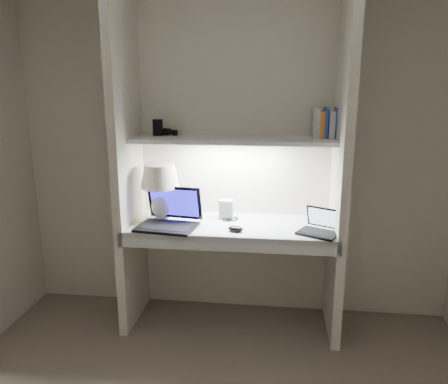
# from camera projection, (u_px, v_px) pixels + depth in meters

# --- Properties ---
(back_wall) EXTENTS (3.20, 0.01, 2.50)m
(back_wall) POSITION_uv_depth(u_px,v_px,m) (235.00, 150.00, 3.22)
(back_wall) COLOR beige
(back_wall) RESTS_ON floor
(alcove_panel_left) EXTENTS (0.06, 0.55, 2.50)m
(alcove_panel_left) POSITION_uv_depth(u_px,v_px,m) (127.00, 154.00, 3.04)
(alcove_panel_left) COLOR beige
(alcove_panel_left) RESTS_ON floor
(alcove_panel_right) EXTENTS (0.06, 0.55, 2.50)m
(alcove_panel_right) POSITION_uv_depth(u_px,v_px,m) (342.00, 159.00, 2.87)
(alcove_panel_right) COLOR beige
(alcove_panel_right) RESTS_ON floor
(desk) EXTENTS (1.40, 0.55, 0.04)m
(desk) POSITION_uv_depth(u_px,v_px,m) (231.00, 227.00, 3.07)
(desk) COLOR white
(desk) RESTS_ON alcove_panel_left
(desk_apron) EXTENTS (1.46, 0.03, 0.10)m
(desk_apron) POSITION_uv_depth(u_px,v_px,m) (227.00, 244.00, 2.83)
(desk_apron) COLOR silver
(desk_apron) RESTS_ON desk
(shelf) EXTENTS (1.40, 0.36, 0.03)m
(shelf) POSITION_uv_depth(u_px,v_px,m) (233.00, 140.00, 3.02)
(shelf) COLOR silver
(shelf) RESTS_ON back_wall
(strip_light) EXTENTS (0.60, 0.04, 0.02)m
(strip_light) POSITION_uv_depth(u_px,v_px,m) (233.00, 143.00, 3.03)
(strip_light) COLOR white
(strip_light) RESTS_ON shelf
(table_lamp) EXTENTS (0.28, 0.28, 0.41)m
(table_lamp) POSITION_uv_depth(u_px,v_px,m) (160.00, 183.00, 3.11)
(table_lamp) COLOR white
(table_lamp) RESTS_ON desk
(laptop_main) EXTENTS (0.43, 0.39, 0.26)m
(laptop_main) POSITION_uv_depth(u_px,v_px,m) (170.00, 218.00, 3.02)
(laptop_main) COLOR black
(laptop_main) RESTS_ON desk
(laptop_netbook) EXTENTS (0.32, 0.31, 0.16)m
(laptop_netbook) POSITION_uv_depth(u_px,v_px,m) (320.00, 228.00, 2.87)
(laptop_netbook) COLOR black
(laptop_netbook) RESTS_ON desk
(speaker) EXTENTS (0.10, 0.07, 0.14)m
(speaker) POSITION_uv_depth(u_px,v_px,m) (226.00, 209.00, 3.18)
(speaker) COLOR silver
(speaker) RESTS_ON desk
(mouse) EXTENTS (0.12, 0.09, 0.04)m
(mouse) POSITION_uv_depth(u_px,v_px,m) (236.00, 229.00, 2.91)
(mouse) COLOR black
(mouse) RESTS_ON desk
(cable_coil) EXTENTS (0.12, 0.12, 0.01)m
(cable_coil) POSITION_uv_depth(u_px,v_px,m) (232.00, 219.00, 3.17)
(cable_coil) COLOR black
(cable_coil) RESTS_ON desk
(sticky_note) EXTENTS (0.10, 0.10, 0.00)m
(sticky_note) POSITION_uv_depth(u_px,v_px,m) (140.00, 224.00, 3.07)
(sticky_note) COLOR yellow
(sticky_note) RESTS_ON desk
(book_row) EXTENTS (0.20, 0.14, 0.21)m
(book_row) POSITION_uv_depth(u_px,v_px,m) (328.00, 124.00, 2.99)
(book_row) COLOR white
(book_row) RESTS_ON shelf
(shelf_box) EXTENTS (0.07, 0.06, 0.12)m
(shelf_box) POSITION_uv_depth(u_px,v_px,m) (158.00, 128.00, 3.14)
(shelf_box) COLOR black
(shelf_box) RESTS_ON shelf
(shelf_gadget) EXTENTS (0.14, 0.12, 0.05)m
(shelf_gadget) POSITION_uv_depth(u_px,v_px,m) (166.00, 132.00, 3.16)
(shelf_gadget) COLOR black
(shelf_gadget) RESTS_ON shelf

